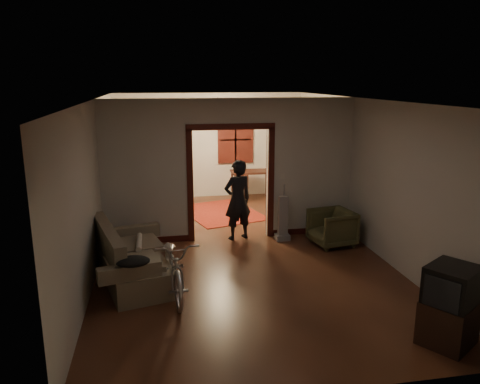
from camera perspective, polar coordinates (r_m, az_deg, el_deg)
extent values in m
cube|color=#3D1E13|center=(8.93, -0.35, -7.05)|extent=(5.00, 8.50, 0.01)
cube|color=white|center=(8.36, -0.38, 11.20)|extent=(5.00, 8.50, 0.01)
cube|color=beige|center=(12.69, -3.72, 5.65)|extent=(5.00, 0.02, 2.80)
cube|color=beige|center=(8.48, -17.24, 1.07)|extent=(0.02, 8.50, 2.80)
cube|color=beige|center=(9.30, 15.01, 2.28)|extent=(0.02, 8.50, 2.80)
cube|color=beige|center=(9.26, -1.17, 2.71)|extent=(5.00, 0.14, 2.80)
cube|color=#3D120D|center=(9.33, -1.16, 0.90)|extent=(1.74, 0.20, 2.32)
cube|color=black|center=(12.73, -0.56, 6.39)|extent=(0.98, 0.06, 1.28)
sphere|color=#FFE0A5|center=(10.86, -2.70, 9.37)|extent=(0.24, 0.24, 0.24)
cube|color=silver|center=(9.44, 5.21, 1.94)|extent=(0.08, 0.01, 0.12)
cube|color=brown|center=(7.68, -12.98, -7.33)|extent=(1.36, 2.13, 0.91)
cylinder|color=beige|center=(7.93, -12.20, -6.02)|extent=(0.09, 0.74, 0.09)
ellipsoid|color=black|center=(6.75, -12.96, -8.25)|extent=(0.48, 0.36, 0.14)
imported|color=silver|center=(7.12, -8.06, -8.75)|extent=(0.76, 1.80, 0.92)
imported|color=#494929|center=(9.25, 11.12, -4.29)|extent=(0.89, 0.87, 0.70)
cube|color=black|center=(6.42, 24.02, -14.33)|extent=(0.81, 0.79, 0.55)
cube|color=black|center=(6.22, 24.45, -10.42)|extent=(0.77, 0.75, 0.50)
cube|color=gray|center=(9.37, 5.23, -3.17)|extent=(0.31, 0.27, 0.91)
imported|color=black|center=(9.30, -0.28, -0.98)|extent=(0.68, 0.56, 1.62)
cube|color=maroon|center=(11.33, -2.30, -2.51)|extent=(2.12, 2.46, 0.02)
cube|color=#1C301D|center=(12.43, -10.15, 2.49)|extent=(0.87, 0.59, 1.60)
sphere|color=#1E5972|center=(12.26, -10.37, 7.73)|extent=(0.29, 0.29, 0.29)
cube|color=black|center=(12.45, 1.36, 0.79)|extent=(1.15, 0.79, 0.78)
cube|color=black|center=(12.19, 0.03, 0.57)|extent=(0.41, 0.41, 0.80)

